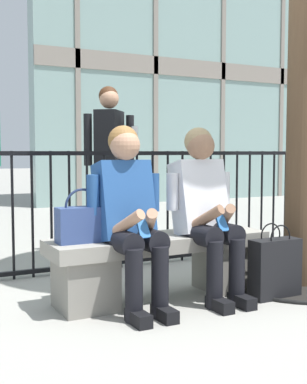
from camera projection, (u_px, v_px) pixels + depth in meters
ground_plane at (160, 298)px, 3.67m from camera, size 60.00×60.00×0.00m
stone_bench at (160, 260)px, 3.65m from camera, size 1.60×0.44×0.45m
seated_person_with_phone at (130, 211)px, 3.37m from camera, size 0.52×0.66×1.21m
seated_person_companion at (206, 207)px, 3.64m from camera, size 0.52×0.66×1.21m
handbag_on_bench at (82, 223)px, 3.35m from camera, size 0.33×0.14×0.35m
shopping_bag at (275, 268)px, 3.67m from camera, size 0.37×0.15×0.53m
bystander_further_back at (110, 155)px, 5.33m from camera, size 0.55×0.43×1.71m
plaza_railing at (104, 210)px, 4.54m from camera, size 9.27×0.04×1.05m
building_facade_right at (277, 3)px, 12.09m from camera, size 11.66×0.43×9.00m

